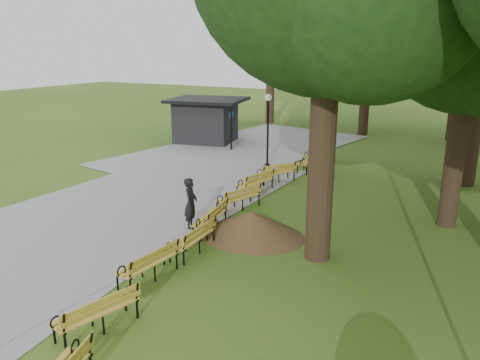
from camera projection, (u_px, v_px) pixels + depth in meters
The scene contains 16 objects.
ground at pixel (155, 263), 12.78m from camera, with size 100.00×100.00×0.00m, color #3A5D1A.
path at pixel (119, 207), 17.14m from camera, with size 12.00×38.00×0.06m, color gray.
person at pixel (191, 204), 15.00m from camera, with size 0.61×0.40×1.67m, color black.
kiosk at pixel (206, 120), 28.52m from camera, with size 4.26×3.71×2.67m, color black, non-canonical shape.
lamp_post at pixel (268, 116), 22.40m from camera, with size 0.32×0.32×3.48m.
dirt_mound at pixel (252, 224), 14.53m from camera, with size 2.80×2.80×0.78m, color #47301C.
bench_1 at pixel (97, 311), 9.64m from camera, with size 1.90×0.64×0.88m, color gold, non-canonical shape.
bench_2 at pixel (148, 263), 11.79m from camera, with size 1.90×0.64×0.88m, color gold, non-canonical shape.
bench_3 at pixel (193, 238), 13.33m from camera, with size 1.90×0.64×0.88m, color gold, non-canonical shape.
bench_4 at pixel (210, 218), 14.91m from camera, with size 1.90×0.64×0.88m, color gold, non-canonical shape.
bench_5 at pixel (238, 198), 16.88m from camera, with size 1.90×0.64×0.88m, color gold, non-canonical shape.
bench_6 at pixel (255, 182), 18.84m from camera, with size 1.90×0.64×0.88m, color gold, non-canonical shape.
bench_7 at pixel (276, 172), 20.23m from camera, with size 1.90×0.64×0.88m, color gold, non-canonical shape.
bench_8 at pixel (309, 161), 22.15m from camera, with size 1.90×0.64×0.88m, color gold, non-canonical shape.
bench_9 at pixel (316, 154), 23.74m from camera, with size 1.90×0.64×0.88m, color gold, non-canonical shape.
lawn_tree_1 at pixel (473, 16), 13.72m from camera, with size 5.78×5.78×9.42m.
Camera 1 is at (7.58, -9.17, 5.65)m, focal length 35.41 mm.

